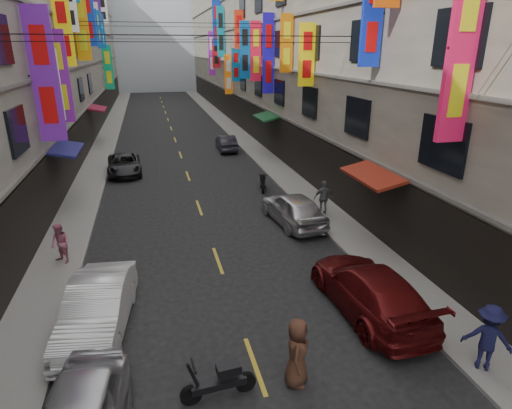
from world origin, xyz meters
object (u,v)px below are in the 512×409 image
scooter_far_right (263,182)px  pedestrian_rnear (488,337)px  scooter_crossing (220,381)px  car_right_near (369,289)px  pedestrian_crossing (297,352)px  car_left_mid (98,308)px  pedestrian_lfar (60,244)px  pedestrian_rfar (324,198)px  car_right_mid (293,208)px  car_right_far (226,143)px  car_left_far (124,164)px

scooter_far_right → pedestrian_rnear: size_ratio=1.00×
scooter_crossing → car_right_near: 5.58m
scooter_far_right → pedestrian_rnear: pedestrian_rnear is taller
scooter_crossing → pedestrian_crossing: 1.93m
scooter_crossing → car_left_mid: (-2.96, 3.34, 0.30)m
pedestrian_lfar → pedestrian_rnear: (11.23, -8.60, 0.12)m
pedestrian_lfar → pedestrian_rfar: pedestrian_rfar is taller
scooter_far_right → pedestrian_crossing: (-3.10, -14.92, 0.45)m
scooter_far_right → car_right_mid: (0.06, -5.27, 0.31)m
car_left_mid → pedestrian_rfar: 11.89m
scooter_far_right → car_left_mid: size_ratio=0.39×
pedestrian_lfar → car_right_far: bearing=104.4°
car_right_far → pedestrian_rfar: pedestrian_rfar is taller
scooter_far_right → pedestrian_rfar: (1.78, -4.74, 0.52)m
pedestrian_lfar → pedestrian_crossing: (6.54, -7.85, -0.00)m
car_right_near → car_right_mid: car_right_near is taller
car_left_mid → car_right_near: car_right_near is taller
pedestrian_crossing → car_left_far: bearing=37.7°
car_left_far → pedestrian_lfar: size_ratio=2.89×
car_right_far → pedestrian_rnear: size_ratio=2.12×
pedestrian_lfar → pedestrian_rnear: 14.15m
scooter_crossing → pedestrian_rfar: (6.76, 10.19, 0.52)m
car_right_mid → pedestrian_rnear: 10.52m
car_right_mid → pedestrian_rnear: bearing=91.6°
car_left_far → pedestrian_rfar: 14.03m
scooter_far_right → car_left_far: car_left_far is taller
car_left_mid → car_right_mid: size_ratio=1.03×
car_right_near → pedestrian_crossing: pedestrian_crossing is taller
car_left_mid → pedestrian_lfar: 4.83m
scooter_crossing → scooter_far_right: bearing=-23.2°
pedestrian_lfar → pedestrian_crossing: size_ratio=0.87×
scooter_crossing → pedestrian_lfar: size_ratio=1.17×
car_left_far → car_right_far: bearing=30.4°
car_right_near → scooter_crossing: bearing=23.0°
car_left_mid → pedestrian_lfar: (-1.71, 4.52, 0.15)m
scooter_far_right → car_right_near: size_ratio=0.34×
car_left_mid → pedestrian_crossing: (4.84, -3.33, 0.14)m
scooter_crossing → car_right_mid: bearing=-32.3°
pedestrian_rnear → pedestrian_rfar: bearing=-52.4°
scooter_crossing → car_right_mid: (5.04, 9.66, 0.31)m
car_right_near → car_right_far: (-0.29, 23.08, -0.13)m
car_left_far → car_right_near: (7.94, -17.99, 0.13)m
scooter_far_right → pedestrian_crossing: 15.24m
car_right_mid → car_right_near: bearing=83.3°
scooter_crossing → car_left_mid: size_ratio=0.40×
car_left_mid → pedestrian_lfar: pedestrian_lfar is taller
car_right_far → pedestrian_lfar: bearing=63.2°
car_right_mid → pedestrian_crossing: (-3.16, -9.65, 0.14)m
scooter_far_right → pedestrian_crossing: bearing=91.6°
scooter_far_right → pedestrian_rfar: bearing=124.0°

